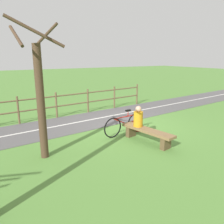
# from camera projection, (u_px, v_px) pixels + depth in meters

# --- Properties ---
(ground_plane) EXTENTS (80.00, 80.00, 0.00)m
(ground_plane) POSITION_uv_depth(u_px,v_px,m) (129.00, 126.00, 8.92)
(ground_plane) COLOR #548438
(paved_path) EXTENTS (5.65, 36.07, 0.02)m
(paved_path) POSITION_uv_depth(u_px,v_px,m) (18.00, 134.00, 7.97)
(paved_path) COLOR #565454
(paved_path) RESTS_ON ground_plane
(path_centre_line) EXTENTS (3.01, 31.88, 0.00)m
(path_centre_line) POSITION_uv_depth(u_px,v_px,m) (18.00, 134.00, 7.97)
(path_centre_line) COLOR silver
(path_centre_line) RESTS_ON paved_path
(bench) EXTENTS (1.97, 0.72, 0.44)m
(bench) POSITION_uv_depth(u_px,v_px,m) (147.00, 133.00, 7.15)
(bench) COLOR brown
(bench) RESTS_ON ground_plane
(person_seated) EXTENTS (0.36, 0.36, 0.69)m
(person_seated) POSITION_uv_depth(u_px,v_px,m) (138.00, 118.00, 7.34)
(person_seated) COLOR orange
(person_seated) RESTS_ON bench
(bicycle) EXTENTS (0.20, 1.74, 0.89)m
(bicycle) POSITION_uv_depth(u_px,v_px,m) (124.00, 124.00, 7.83)
(bicycle) COLOR black
(bicycle) RESTS_ON ground_plane
(backpack) EXTENTS (0.37, 0.38, 0.37)m
(backpack) POSITION_uv_depth(u_px,v_px,m) (136.00, 126.00, 8.26)
(backpack) COLOR maroon
(backpack) RESTS_ON ground_plane
(fence_roadside) EXTENTS (1.07, 9.82, 1.16)m
(fence_roadside) POSITION_uv_depth(u_px,v_px,m) (56.00, 103.00, 9.89)
(fence_roadside) COLOR brown
(fence_roadside) RESTS_ON ground_plane
(tree_mid_field) EXTENTS (1.34, 1.33, 3.58)m
(tree_mid_field) POSITION_uv_depth(u_px,v_px,m) (40.00, 96.00, 5.73)
(tree_mid_field) COLOR #473323
(tree_mid_field) RESTS_ON ground_plane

